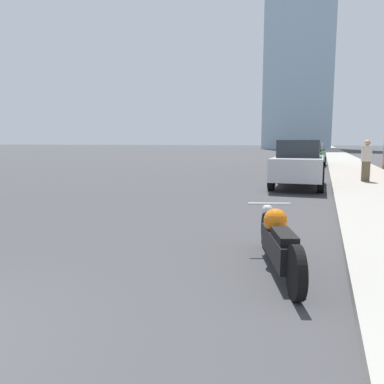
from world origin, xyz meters
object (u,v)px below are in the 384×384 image
motorcycle (278,241)px  pedestrian (366,160)px  parked_car_silver (299,164)px  parked_car_green (309,154)px

motorcycle → pedestrian: (2.05, 10.77, 0.58)m
parked_car_silver → parked_car_green: size_ratio=0.92×
motorcycle → pedestrian: pedestrian is taller
motorcycle → parked_car_silver: (-0.32, 9.25, 0.50)m
motorcycle → parked_car_green: (-0.38, 21.66, 0.45)m
parked_car_silver → parked_car_green: bearing=90.4°
parked_car_silver → parked_car_green: parked_car_silver is taller
motorcycle → parked_car_green: 21.66m
parked_car_silver → parked_car_green: 12.41m
pedestrian → parked_car_green: bearing=102.6°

